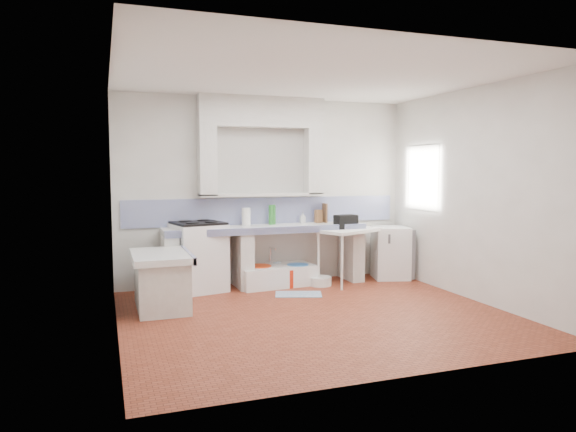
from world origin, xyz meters
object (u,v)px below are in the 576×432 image
object	(u,v)px
fridge	(390,253)
stove	(199,257)
side_table	(350,256)
sink	(275,276)

from	to	relation	value
fridge	stove	bearing A→B (deg)	-167.59
side_table	fridge	xyz separation A→B (m)	(0.77, 0.11, -0.01)
sink	side_table	distance (m)	1.18
side_table	fridge	bearing A→B (deg)	-16.59
sink	side_table	xyz separation A→B (m)	(1.12, -0.23, 0.28)
stove	fridge	xyz separation A→B (m)	(3.03, -0.14, -0.07)
fridge	sink	bearing A→B (deg)	-168.43
stove	side_table	world-z (taller)	stove
stove	fridge	size ratio (longest dim) A/B	1.16
stove	side_table	distance (m)	2.27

